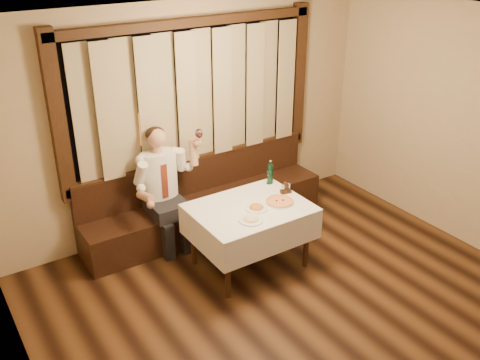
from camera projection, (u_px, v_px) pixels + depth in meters
room at (294, 168)px, 4.97m from camera, size 5.01×6.01×2.81m
banquette at (205, 205)px, 6.80m from camera, size 3.20×0.61×0.94m
dining_table at (250, 215)px, 5.88m from camera, size 1.27×0.97×0.76m
pizza at (280, 201)px, 5.92m from camera, size 0.33×0.33×0.03m
pasta_red at (256, 206)px, 5.78m from camera, size 0.25×0.25×0.09m
pasta_cream at (251, 217)px, 5.55m from camera, size 0.26×0.26×0.09m
green_bottle at (270, 174)px, 6.31m from camera, size 0.06×0.06×0.30m
table_wine_glass at (269, 174)px, 6.30m from camera, size 0.07×0.07×0.18m
cruet_caddy at (286, 189)px, 6.12m from camera, size 0.13×0.09×0.13m
seated_man at (163, 181)px, 6.21m from camera, size 0.83×0.62×1.48m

